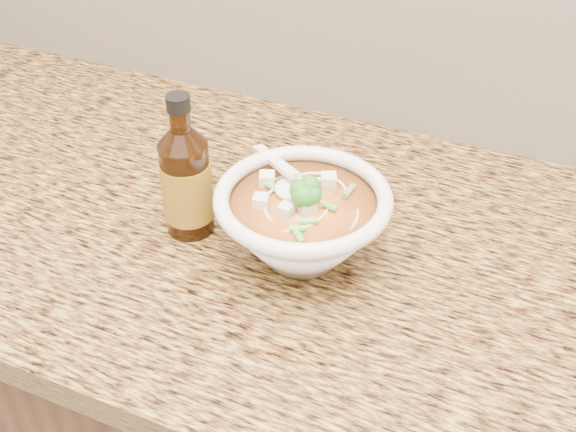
% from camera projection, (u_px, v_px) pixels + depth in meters
% --- Properties ---
extents(counter_slab, '(4.00, 0.68, 0.04)m').
position_uv_depth(counter_slab, '(374.00, 263.00, 0.95)').
color(counter_slab, '#AA8D3E').
rests_on(counter_slab, cabinet).
extents(soup_bowl, '(0.22, 0.22, 0.12)m').
position_uv_depth(soup_bowl, '(302.00, 223.00, 0.90)').
color(soup_bowl, white).
rests_on(soup_bowl, counter_slab).
extents(hot_sauce_bottle, '(0.08, 0.08, 0.20)m').
position_uv_depth(hot_sauce_bottle, '(186.00, 182.00, 0.93)').
color(hot_sauce_bottle, '#341907').
rests_on(hot_sauce_bottle, counter_slab).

